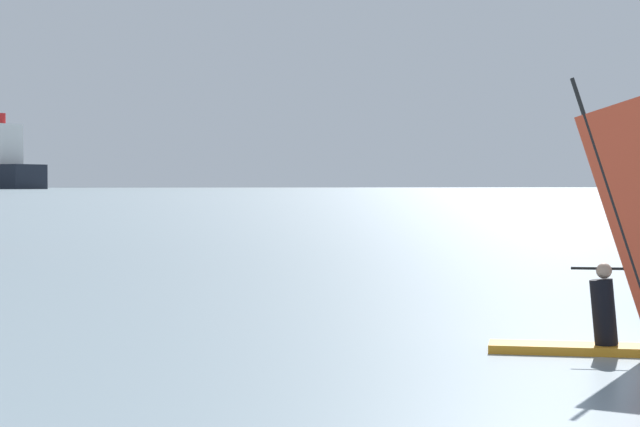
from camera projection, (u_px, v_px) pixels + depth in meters
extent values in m
cube|color=orange|center=(578.00, 349.00, 15.89)|extent=(2.55, 1.22, 0.12)
cylinder|color=black|center=(616.00, 212.00, 15.75)|extent=(1.24, 0.34, 3.73)
cylinder|color=black|center=(620.00, 269.00, 15.76)|extent=(1.31, 0.34, 0.04)
cylinder|color=black|center=(604.00, 312.00, 15.81)|extent=(0.47, 0.40, 0.94)
sphere|color=tan|center=(604.00, 271.00, 15.80)|extent=(0.22, 0.22, 0.22)
cube|color=silver|center=(2.00, 144.00, 624.12)|extent=(21.87, 22.31, 22.20)
cylinder|color=red|center=(2.00, 119.00, 623.76)|extent=(4.00, 4.00, 6.00)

